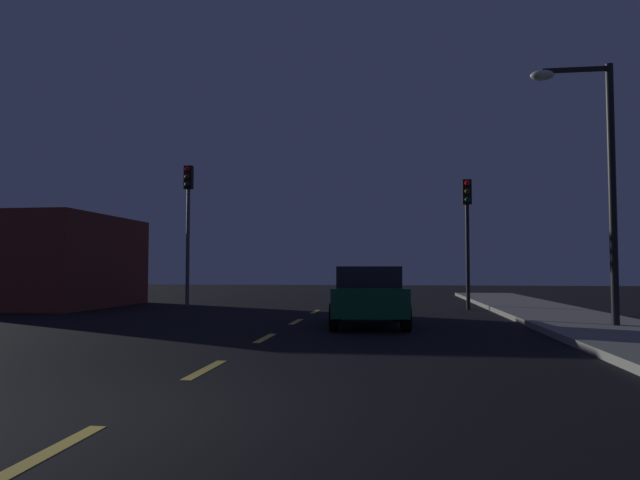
# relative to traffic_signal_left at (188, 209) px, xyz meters

# --- Properties ---
(ground_plane) EXTENTS (80.00, 80.00, 0.00)m
(ground_plane) POSITION_rel_traffic_signal_left_xyz_m (5.22, -8.69, -3.79)
(ground_plane) COLOR black
(sidewalk_curb_right) EXTENTS (3.00, 40.00, 0.15)m
(sidewalk_curb_right) POSITION_rel_traffic_signal_left_xyz_m (12.72, -8.69, -3.72)
(sidewalk_curb_right) COLOR gray
(sidewalk_curb_right) RESTS_ON ground_plane
(lane_stripe_nearest) EXTENTS (0.16, 1.60, 0.01)m
(lane_stripe_nearest) POSITION_rel_traffic_signal_left_xyz_m (5.22, -16.89, -3.79)
(lane_stripe_nearest) COLOR #EACC4C
(lane_stripe_nearest) RESTS_ON ground_plane
(lane_stripe_second) EXTENTS (0.16, 1.60, 0.01)m
(lane_stripe_second) POSITION_rel_traffic_signal_left_xyz_m (5.22, -13.09, -3.79)
(lane_stripe_second) COLOR #EACC4C
(lane_stripe_second) RESTS_ON ground_plane
(lane_stripe_third) EXTENTS (0.16, 1.60, 0.01)m
(lane_stripe_third) POSITION_rel_traffic_signal_left_xyz_m (5.22, -9.29, -3.79)
(lane_stripe_third) COLOR #EACC4C
(lane_stripe_third) RESTS_ON ground_plane
(lane_stripe_fourth) EXTENTS (0.16, 1.60, 0.01)m
(lane_stripe_fourth) POSITION_rel_traffic_signal_left_xyz_m (5.22, -5.49, -3.79)
(lane_stripe_fourth) COLOR #EACC4C
(lane_stripe_fourth) RESTS_ON ground_plane
(lane_stripe_fifth) EXTENTS (0.16, 1.60, 0.01)m
(lane_stripe_fifth) POSITION_rel_traffic_signal_left_xyz_m (5.22, -1.69, -3.79)
(lane_stripe_fifth) COLOR #EACC4C
(lane_stripe_fifth) RESTS_ON ground_plane
(traffic_signal_left) EXTENTS (0.32, 0.38, 5.46)m
(traffic_signal_left) POSITION_rel_traffic_signal_left_xyz_m (0.00, 0.00, 0.00)
(traffic_signal_left) COLOR #4C4C51
(traffic_signal_left) RESTS_ON ground_plane
(traffic_signal_right) EXTENTS (0.32, 0.38, 4.71)m
(traffic_signal_right) POSITION_rel_traffic_signal_left_xyz_m (10.54, -0.00, -0.48)
(traffic_signal_right) COLOR black
(traffic_signal_right) RESTS_ON ground_plane
(car_stopped_ahead) EXTENTS (2.16, 3.95, 1.52)m
(car_stopped_ahead) POSITION_rel_traffic_signal_left_xyz_m (7.24, -6.32, -3.02)
(car_stopped_ahead) COLOR #0F4C2D
(car_stopped_ahead) RESTS_ON ground_plane
(street_lamp_right) EXTENTS (1.90, 0.36, 6.32)m
(street_lamp_right) POSITION_rel_traffic_signal_left_xyz_m (12.70, -7.00, 0.08)
(street_lamp_right) COLOR black
(street_lamp_right) RESTS_ON ground_plane
(storefront_left) EXTENTS (5.66, 6.37, 3.49)m
(storefront_left) POSITION_rel_traffic_signal_left_xyz_m (-5.62, -0.51, -2.05)
(storefront_left) COLOR maroon
(storefront_left) RESTS_ON ground_plane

